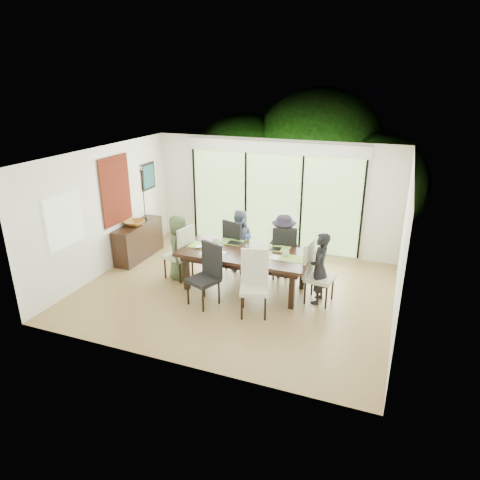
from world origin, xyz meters
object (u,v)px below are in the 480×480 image
(chair_right_end, at_px, (320,273))
(person_right_end, at_px, (319,268))
(cup_b, at_px, (250,252))
(chair_left_end, at_px, (178,251))
(cup_c, at_px, (286,253))
(cup_a, at_px, (215,242))
(chair_near_right, at_px, (254,284))
(person_far_right, at_px, (283,246))
(person_left_end, at_px, (179,247))
(chair_far_left, at_px, (239,244))
(chair_far_right, at_px, (283,250))
(laptop, at_px, (204,247))
(person_far_left, at_px, (239,240))
(sideboard, at_px, (139,241))
(chair_near_left, at_px, (203,276))
(table_top, at_px, (245,253))
(vase, at_px, (248,248))
(bowl, at_px, (134,223))

(chair_right_end, bearing_deg, person_right_end, 96.50)
(person_right_end, bearing_deg, cup_b, -83.54)
(chair_left_end, distance_m, cup_c, 2.32)
(chair_right_end, distance_m, cup_a, 2.22)
(chair_left_end, distance_m, person_right_end, 2.98)
(chair_near_right, xyz_separation_m, person_far_right, (0.05, 1.70, 0.10))
(chair_near_right, bearing_deg, chair_left_end, 139.39)
(person_left_end, relative_size, person_far_right, 1.00)
(person_left_end, height_order, person_right_end, same)
(chair_far_left, height_order, cup_b, chair_far_left)
(chair_far_right, height_order, cup_a, chair_far_right)
(laptop, bearing_deg, person_far_left, 23.86)
(chair_right_end, distance_m, chair_far_right, 1.27)
(cup_b, xyz_separation_m, sideboard, (-3.05, 0.73, -0.44))
(cup_c, bearing_deg, person_right_end, -8.37)
(cup_a, bearing_deg, person_right_end, -3.94)
(chair_far_right, height_order, cup_c, chair_far_right)
(person_far_right, xyz_separation_m, cup_c, (0.25, -0.73, 0.16))
(chair_far_right, relative_size, cup_a, 8.87)
(chair_left_end, distance_m, chair_near_left, 1.33)
(chair_right_end, distance_m, laptop, 2.36)
(chair_far_left, bearing_deg, laptop, 85.35)
(table_top, relative_size, chair_near_right, 2.18)
(cup_c, bearing_deg, person_left_end, -177.49)
(person_left_end, height_order, laptop, person_left_end)
(chair_far_right, bearing_deg, table_top, 37.94)
(chair_far_left, relative_size, person_far_left, 0.85)
(person_right_end, relative_size, laptop, 3.91)
(chair_near_right, distance_m, vase, 1.06)
(chair_far_left, relative_size, bowl, 2.68)
(person_left_end, bearing_deg, person_right_end, -98.91)
(chair_near_right, bearing_deg, chair_near_left, 162.90)
(chair_near_left, relative_size, person_far_right, 0.85)
(cup_c, distance_m, bowl, 3.72)
(cup_c, bearing_deg, person_far_right, 108.90)
(chair_far_right, distance_m, cup_a, 1.46)
(chair_right_end, distance_m, cup_b, 1.38)
(chair_left_end, height_order, person_far_right, person_far_right)
(chair_far_right, height_order, person_left_end, person_left_end)
(vase, distance_m, cup_a, 0.76)
(chair_near_right, bearing_deg, vase, 98.96)
(cup_c, distance_m, sideboard, 3.76)
(sideboard, bearing_deg, person_far_right, 3.38)
(chair_far_right, bearing_deg, laptop, 15.01)
(chair_right_end, relative_size, cup_a, 8.87)
(person_far_right, bearing_deg, person_left_end, 7.54)
(chair_right_end, bearing_deg, person_left_end, 96.50)
(table_top, xyz_separation_m, cup_a, (-0.70, 0.15, 0.08))
(vase, xyz_separation_m, cup_a, (-0.75, 0.10, -0.01))
(chair_far_left, height_order, chair_far_right, same)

